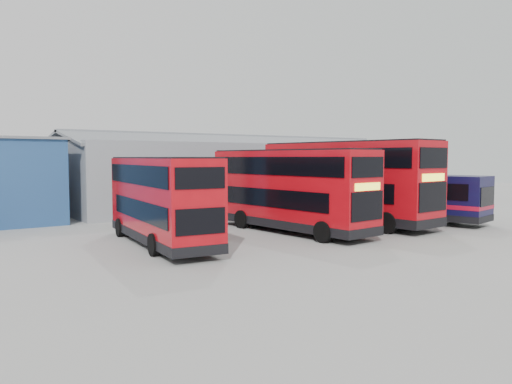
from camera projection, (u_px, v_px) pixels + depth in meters
name	position (u px, v px, depth m)	size (l,w,h in m)	color
ground_plane	(340.00, 246.00, 22.24)	(120.00, 120.00, 0.00)	gray
maintenance_shed	(242.00, 173.00, 42.97)	(30.50, 12.00, 5.89)	gray
double_decker_left	(161.00, 201.00, 22.42)	(3.30, 9.58, 3.97)	#AC0912
double_decker_centre	(289.00, 191.00, 26.41)	(3.23, 10.48, 4.37)	#AC0912
double_decker_right	(345.00, 183.00, 29.55)	(3.59, 11.71, 4.88)	#AC0912
single_decker_blue	(398.00, 197.00, 31.35)	(4.58, 10.94, 2.90)	black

